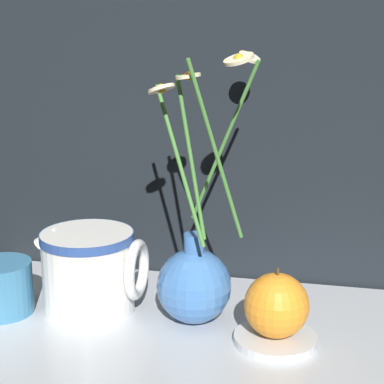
% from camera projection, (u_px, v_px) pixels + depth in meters
% --- Properties ---
extents(ground_plane, '(6.00, 6.00, 0.00)m').
position_uv_depth(ground_plane, '(191.00, 335.00, 0.84)').
color(ground_plane, black).
extents(shelf, '(0.68, 0.35, 0.01)m').
position_uv_depth(shelf, '(191.00, 331.00, 0.83)').
color(shelf, '#B2B7BC').
rests_on(shelf, ground_plane).
extents(vase_with_flowers, '(0.13, 0.20, 0.35)m').
position_uv_depth(vase_with_flowers, '(197.00, 279.00, 0.83)').
color(vase_with_flowers, '#3F72B7').
rests_on(vase_with_flowers, shelf).
extents(yellow_mug, '(0.09, 0.08, 0.07)m').
position_uv_depth(yellow_mug, '(0.00, 287.00, 0.87)').
color(yellow_mug, teal).
rests_on(yellow_mug, shelf).
extents(ceramic_pitcher, '(0.15, 0.13, 0.12)m').
position_uv_depth(ceramic_pitcher, '(90.00, 268.00, 0.87)').
color(ceramic_pitcher, white).
rests_on(ceramic_pitcher, shelf).
extents(saucer_plate, '(0.10, 0.10, 0.01)m').
position_uv_depth(saucer_plate, '(275.00, 339.00, 0.79)').
color(saucer_plate, silver).
rests_on(saucer_plate, shelf).
extents(orange_fruit, '(0.08, 0.08, 0.09)m').
position_uv_depth(orange_fruit, '(276.00, 305.00, 0.78)').
color(orange_fruit, orange).
rests_on(orange_fruit, saucer_plate).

